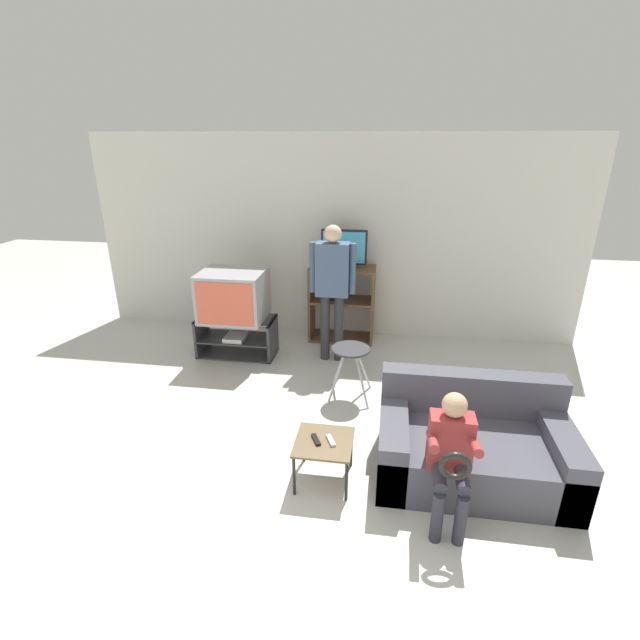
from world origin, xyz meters
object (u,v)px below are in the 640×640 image
person_standing_adult (332,281)px  remote_control_black (316,440)px  tv_stand (237,337)px  person_seated_child (451,452)px  folding_stool (351,356)px  snack_table (324,446)px  television_flat (344,250)px  remote_control_white (331,440)px  television_main (233,295)px  couch (472,446)px  media_shelf (342,303)px

person_standing_adult → remote_control_black: bearing=-86.0°
tv_stand → person_seated_child: person_seated_child is taller
folding_stool → remote_control_black: bearing=-96.5°
snack_table → folding_stool: bearing=86.2°
person_seated_child → television_flat: bearing=109.2°
tv_stand → remote_control_white: tv_stand is taller
remote_control_black → remote_control_white: same height
television_flat → remote_control_black: (0.09, -2.77, -0.84)m
television_flat → folding_stool: bearing=-81.0°
folding_stool → snack_table: size_ratio=1.27×
television_main → folding_stool: size_ratio=1.33×
television_main → remote_control_white: (1.45, -2.09, -0.40)m
tv_stand → couch: (2.55, -1.82, 0.02)m
television_main → snack_table: (1.40, -2.09, -0.45)m
remote_control_black → person_standing_adult: 2.24m
remote_control_white → couch: (1.10, 0.27, -0.12)m
tv_stand → television_flat: size_ratio=1.63×
tv_stand → remote_control_white: 2.55m
couch → person_standing_adult: person_standing_adult is taller
remote_control_black → couch: bearing=-13.5°
folding_stool → remote_control_white: folding_stool is taller
television_flat → person_standing_adult: bearing=-96.0°
folding_stool → couch: (1.07, -1.02, -0.22)m
television_flat → remote_control_white: 2.90m
folding_stool → person_standing_adult: 1.04m
media_shelf → person_standing_adult: person_standing_adult is taller
snack_table → television_main: bearing=123.8°
media_shelf → television_flat: television_flat is taller
television_main → television_flat: 1.49m
snack_table → remote_control_black: 0.08m
television_main → snack_table: television_main is taller
folding_stool → remote_control_white: 1.29m
television_flat → person_seated_child: television_flat is taller
media_shelf → snack_table: (0.16, -2.77, -0.18)m
snack_table → remote_control_white: remote_control_white is taller
person_seated_child → couch: bearing=64.2°
remote_control_black → couch: (1.22, 0.28, -0.12)m
snack_table → person_seated_child: (0.90, -0.25, 0.24)m
snack_table → couch: (1.16, 0.27, -0.07)m
remote_control_black → folding_stool: bearing=57.2°
folding_stool → person_seated_child: 1.75m
couch → media_shelf: bearing=117.8°
remote_control_white → television_flat: bearing=69.0°
television_main → media_shelf: size_ratio=0.76×
television_main → remote_control_black: 2.52m
person_standing_adult → person_seated_child: 2.68m
tv_stand → couch: size_ratio=0.64×
media_shelf → remote_control_white: media_shelf is taller
folding_stool → couch: bearing=-43.7°
snack_table → tv_stand: bearing=123.6°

